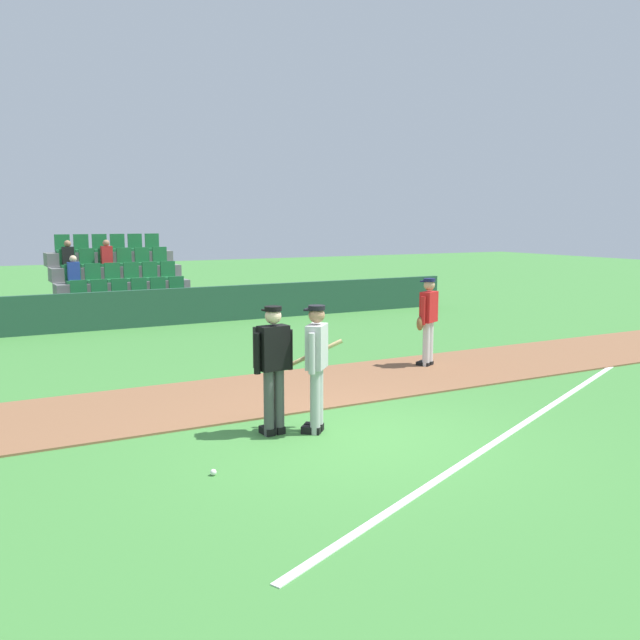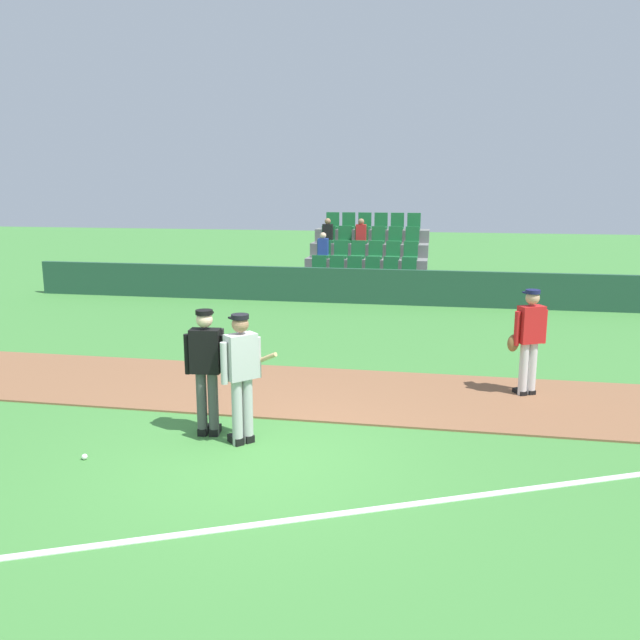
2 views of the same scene
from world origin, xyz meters
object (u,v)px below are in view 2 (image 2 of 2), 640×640
at_px(batter_grey_jersey, 242,373).
at_px(baseball, 85,457).
at_px(umpire_home_plate, 207,365).
at_px(runner_red_jersey, 529,339).

xyz_separation_m(batter_grey_jersey, baseball, (-1.81, -0.88, -0.93)).
bearing_deg(baseball, umpire_home_plate, 40.80).
distance_m(umpire_home_plate, baseball, 1.91).
distance_m(runner_red_jersey, baseball, 6.85).
relative_size(batter_grey_jersey, umpire_home_plate, 1.00).
relative_size(batter_grey_jersey, baseball, 23.78).
height_order(runner_red_jersey, baseball, runner_red_jersey).
xyz_separation_m(batter_grey_jersey, umpire_home_plate, (-0.56, 0.20, 0.03)).
bearing_deg(umpire_home_plate, baseball, -139.20).
bearing_deg(baseball, runner_red_jersey, 32.04).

